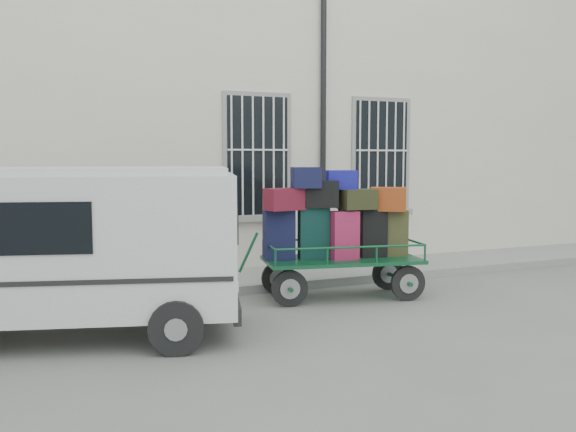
% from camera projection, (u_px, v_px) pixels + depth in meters
% --- Properties ---
extents(ground, '(80.00, 80.00, 0.00)m').
position_uv_depth(ground, '(354.00, 306.00, 9.64)').
color(ground, slate).
rests_on(ground, ground).
extents(building, '(24.00, 5.15, 6.00)m').
position_uv_depth(building, '(233.00, 122.00, 14.37)').
color(building, beige).
rests_on(building, ground).
extents(sidewalk, '(24.00, 1.70, 0.15)m').
position_uv_depth(sidewalk, '(294.00, 276.00, 11.64)').
color(sidewalk, gray).
rests_on(sidewalk, ground).
extents(luggage_cart, '(2.94, 1.58, 2.08)m').
position_uv_depth(luggage_cart, '(338.00, 230.00, 10.08)').
color(luggage_cart, black).
rests_on(luggage_cart, ground).
extents(van, '(4.48, 2.83, 2.11)m').
position_uv_depth(van, '(66.00, 241.00, 7.82)').
color(van, silver).
rests_on(van, ground).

